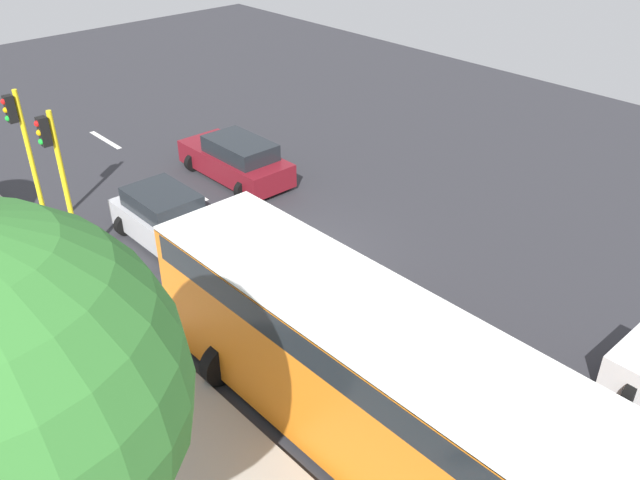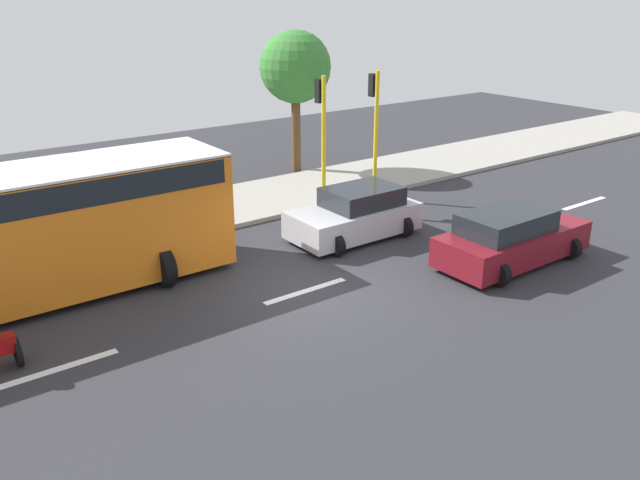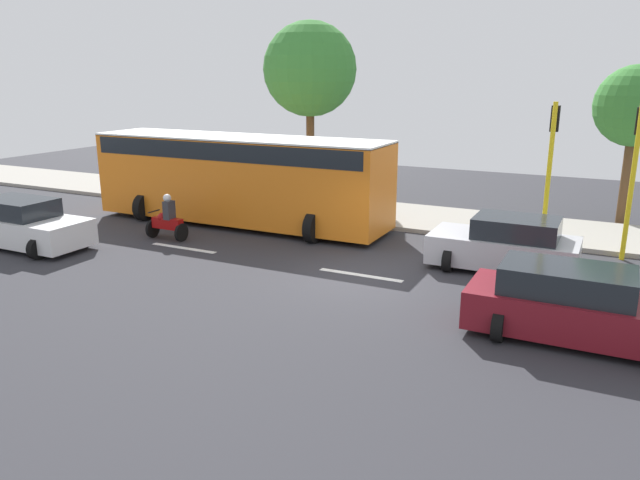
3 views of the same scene
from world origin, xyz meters
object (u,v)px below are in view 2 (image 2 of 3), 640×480
at_px(traffic_light_corner, 322,125).
at_px(car_silver, 355,215).
at_px(street_tree_center, 295,68).
at_px(traffic_light_midblock, 375,117).
at_px(car_maroon, 511,238).

bearing_deg(traffic_light_corner, car_silver, 165.29).
xyz_separation_m(traffic_light_corner, street_tree_center, (4.66, -2.16, 1.24)).
height_order(traffic_light_corner, street_tree_center, street_tree_center).
distance_m(traffic_light_midblock, street_tree_center, 4.82).
height_order(car_maroon, traffic_light_midblock, traffic_light_midblock).
bearing_deg(car_silver, car_maroon, -152.24).
bearing_deg(traffic_light_midblock, car_silver, 131.73).
relative_size(car_silver, car_maroon, 0.86).
bearing_deg(car_maroon, traffic_light_corner, 12.21).
relative_size(car_silver, street_tree_center, 0.70).
xyz_separation_m(car_silver, traffic_light_corner, (2.62, -0.69, 2.22)).
distance_m(traffic_light_corner, street_tree_center, 5.29).
bearing_deg(car_maroon, car_silver, 27.76).
distance_m(traffic_light_corner, traffic_light_midblock, 2.25).
relative_size(car_maroon, street_tree_center, 0.81).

